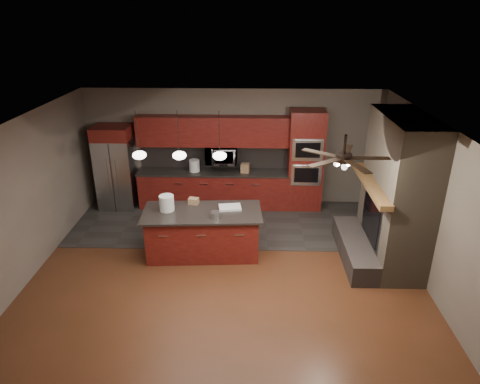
{
  "coord_description": "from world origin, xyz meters",
  "views": [
    {
      "loc": [
        0.45,
        -6.82,
        4.48
      ],
      "look_at": [
        0.23,
        0.6,
        1.28
      ],
      "focal_mm": 32.0,
      "sensor_mm": 36.0,
      "label": 1
    }
  ],
  "objects_px": {
    "paint_tray": "(230,207)",
    "counter_box": "(245,168)",
    "kitchen_island": "(203,233)",
    "counter_bucket": "(194,166)",
    "paint_can": "(215,215)",
    "refrigerator": "(116,168)",
    "white_bucket": "(167,203)",
    "oven_tower": "(305,161)",
    "cardboard_box": "(194,201)",
    "microwave": "(221,155)"
  },
  "relations": [
    {
      "from": "oven_tower",
      "to": "counter_bucket",
      "type": "distance_m",
      "value": 2.62
    },
    {
      "from": "paint_can",
      "to": "counter_bucket",
      "type": "xyz_separation_m",
      "value": [
        -0.7,
        2.47,
        0.06
      ]
    },
    {
      "from": "kitchen_island",
      "to": "cardboard_box",
      "type": "relative_size",
      "value": 12.09
    },
    {
      "from": "oven_tower",
      "to": "cardboard_box",
      "type": "distance_m",
      "value": 3.05
    },
    {
      "from": "oven_tower",
      "to": "cardboard_box",
      "type": "height_order",
      "value": "oven_tower"
    },
    {
      "from": "paint_tray",
      "to": "kitchen_island",
      "type": "bearing_deg",
      "value": -171.4
    },
    {
      "from": "microwave",
      "to": "refrigerator",
      "type": "bearing_deg",
      "value": -176.99
    },
    {
      "from": "microwave",
      "to": "cardboard_box",
      "type": "relative_size",
      "value": 3.82
    },
    {
      "from": "microwave",
      "to": "white_bucket",
      "type": "height_order",
      "value": "microwave"
    },
    {
      "from": "paint_tray",
      "to": "white_bucket",
      "type": "bearing_deg",
      "value": 177.53
    },
    {
      "from": "microwave",
      "to": "cardboard_box",
      "type": "bearing_deg",
      "value": -102.19
    },
    {
      "from": "refrigerator",
      "to": "white_bucket",
      "type": "distance_m",
      "value": 2.65
    },
    {
      "from": "refrigerator",
      "to": "paint_can",
      "type": "bearing_deg",
      "value": -43.11
    },
    {
      "from": "kitchen_island",
      "to": "paint_can",
      "type": "height_order",
      "value": "paint_can"
    },
    {
      "from": "white_bucket",
      "to": "paint_tray",
      "type": "xyz_separation_m",
      "value": [
        1.2,
        0.12,
        -0.13
      ]
    },
    {
      "from": "counter_box",
      "to": "paint_tray",
      "type": "bearing_deg",
      "value": -87.67
    },
    {
      "from": "paint_tray",
      "to": "counter_box",
      "type": "relative_size",
      "value": 1.92
    },
    {
      "from": "counter_bucket",
      "to": "counter_box",
      "type": "xyz_separation_m",
      "value": [
        1.21,
        -0.05,
        -0.03
      ]
    },
    {
      "from": "paint_can",
      "to": "microwave",
      "type": "bearing_deg",
      "value": 91.39
    },
    {
      "from": "paint_can",
      "to": "paint_tray",
      "type": "distance_m",
      "value": 0.47
    },
    {
      "from": "kitchen_island",
      "to": "cardboard_box",
      "type": "xyz_separation_m",
      "value": [
        -0.2,
        0.34,
        0.52
      ]
    },
    {
      "from": "kitchen_island",
      "to": "paint_can",
      "type": "bearing_deg",
      "value": -44.9
    },
    {
      "from": "paint_can",
      "to": "cardboard_box",
      "type": "xyz_separation_m",
      "value": [
        -0.48,
        0.59,
        0.0
      ]
    },
    {
      "from": "oven_tower",
      "to": "counter_box",
      "type": "bearing_deg",
      "value": -178.27
    },
    {
      "from": "microwave",
      "to": "counter_box",
      "type": "distance_m",
      "value": 0.64
    },
    {
      "from": "refrigerator",
      "to": "oven_tower",
      "type": "bearing_deg",
      "value": 0.95
    },
    {
      "from": "paint_can",
      "to": "counter_bucket",
      "type": "distance_m",
      "value": 2.57
    },
    {
      "from": "oven_tower",
      "to": "cardboard_box",
      "type": "relative_size",
      "value": 12.44
    },
    {
      "from": "microwave",
      "to": "kitchen_island",
      "type": "relative_size",
      "value": 0.32
    },
    {
      "from": "paint_tray",
      "to": "counter_box",
      "type": "height_order",
      "value": "counter_box"
    },
    {
      "from": "kitchen_island",
      "to": "counter_bucket",
      "type": "height_order",
      "value": "counter_bucket"
    },
    {
      "from": "cardboard_box",
      "to": "oven_tower",
      "type": "bearing_deg",
      "value": 48.67
    },
    {
      "from": "kitchen_island",
      "to": "white_bucket",
      "type": "xyz_separation_m",
      "value": [
        -0.67,
        0.04,
        0.61
      ]
    },
    {
      "from": "paint_can",
      "to": "kitchen_island",
      "type": "bearing_deg",
      "value": 138.59
    },
    {
      "from": "oven_tower",
      "to": "white_bucket",
      "type": "height_order",
      "value": "oven_tower"
    },
    {
      "from": "cardboard_box",
      "to": "counter_box",
      "type": "bearing_deg",
      "value": 72.35
    },
    {
      "from": "oven_tower",
      "to": "paint_tray",
      "type": "xyz_separation_m",
      "value": [
        -1.66,
        -2.07,
        -0.25
      ]
    },
    {
      "from": "microwave",
      "to": "paint_tray",
      "type": "distance_m",
      "value": 2.18
    },
    {
      "from": "white_bucket",
      "to": "microwave",
      "type": "bearing_deg",
      "value": 68.4
    },
    {
      "from": "white_bucket",
      "to": "oven_tower",
      "type": "bearing_deg",
      "value": 37.35
    },
    {
      "from": "paint_can",
      "to": "cardboard_box",
      "type": "height_order",
      "value": "cardboard_box"
    },
    {
      "from": "paint_can",
      "to": "cardboard_box",
      "type": "bearing_deg",
      "value": 129.23
    },
    {
      "from": "oven_tower",
      "to": "counter_box",
      "type": "relative_size",
      "value": 10.85
    },
    {
      "from": "cardboard_box",
      "to": "counter_box",
      "type": "height_order",
      "value": "counter_box"
    },
    {
      "from": "kitchen_island",
      "to": "counter_box",
      "type": "distance_m",
      "value": 2.38
    },
    {
      "from": "refrigerator",
      "to": "white_bucket",
      "type": "bearing_deg",
      "value": -52.71
    },
    {
      "from": "oven_tower",
      "to": "cardboard_box",
      "type": "xyz_separation_m",
      "value": [
        -2.39,
        -1.88,
        -0.21
      ]
    },
    {
      "from": "microwave",
      "to": "paint_can",
      "type": "relative_size",
      "value": 4.14
    },
    {
      "from": "refrigerator",
      "to": "counter_bucket",
      "type": "xyz_separation_m",
      "value": [
        1.85,
        0.08,
        0.04
      ]
    },
    {
      "from": "refrigerator",
      "to": "microwave",
      "type": "bearing_deg",
      "value": 3.01
    }
  ]
}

